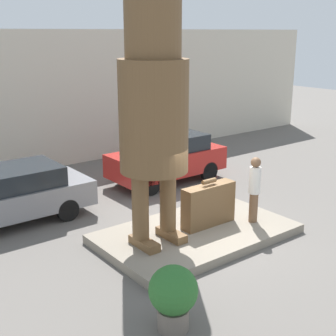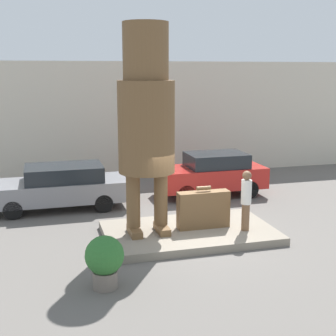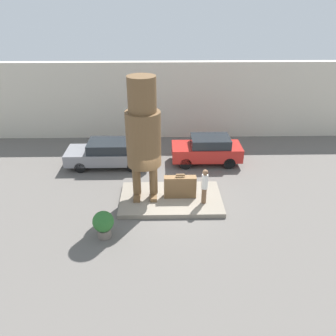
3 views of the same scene
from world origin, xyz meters
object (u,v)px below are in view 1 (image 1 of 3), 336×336
statue_figure (154,100)px  tourist (254,187)px  giant_suitcase (208,205)px  parked_car_grey (5,195)px  parked_car_red (168,157)px  planter_pot (173,295)px

statue_figure → tourist: (2.73, -0.61, -2.39)m
giant_suitcase → tourist: 1.28m
statue_figure → parked_car_grey: (-2.24, 3.72, -2.76)m
parked_car_grey → parked_car_red: parked_car_red is taller
statue_figure → parked_car_grey: size_ratio=1.21×
statue_figure → planter_pot: size_ratio=4.78×
statue_figure → parked_car_grey: 5.15m
tourist → planter_pot: bearing=-154.1°
parked_car_grey → planter_pot: 6.46m
parked_car_grey → parked_car_red: 5.69m
parked_car_grey → parked_car_red: size_ratio=1.17×
statue_figure → parked_car_red: statue_figure is taller
statue_figure → parked_car_grey: bearing=121.0°
parked_car_red → parked_car_grey: bearing=2.4°
statue_figure → giant_suitcase: (1.65, -0.06, -2.80)m
parked_car_grey → planter_pot: (0.66, -6.42, -0.13)m
giant_suitcase → parked_car_grey: size_ratio=0.32×
giant_suitcase → tourist: size_ratio=0.88×
parked_car_grey → statue_figure: bearing=121.0°
tourist → planter_pot: size_ratio=1.45×
statue_figure → planter_pot: (-1.58, -2.70, -2.89)m
parked_car_grey → planter_pot: bearing=95.9°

